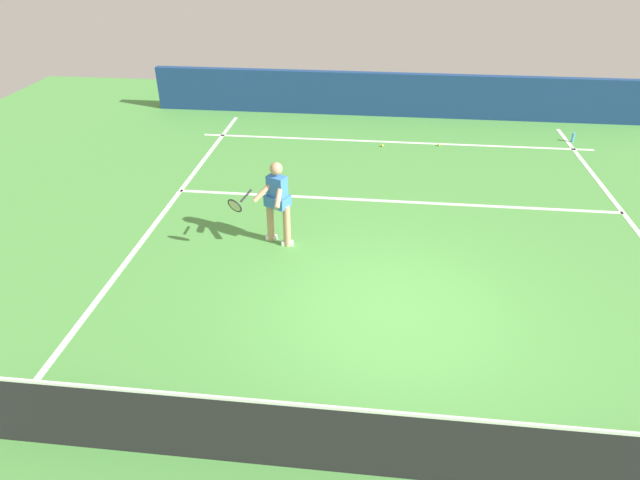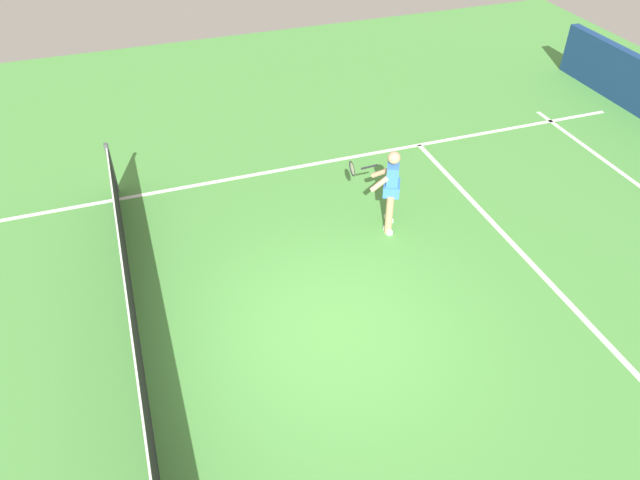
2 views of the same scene
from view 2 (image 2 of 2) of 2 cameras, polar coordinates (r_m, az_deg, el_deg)
ground_plane at (r=9.07m, az=1.05°, el=-8.49°), size 25.07×25.07×0.00m
service_line_marking at (r=10.59m, az=20.34°, el=-3.14°), size 9.10×0.10×0.01m
sideline_right_marking at (r=12.47m, az=-6.11°, el=6.20°), size 0.10×17.28×0.01m
court_net at (r=8.46m, az=-16.89°, el=-10.26°), size 9.78×0.08×1.07m
tennis_player at (r=10.55m, az=6.63°, el=5.02°), size 1.04×0.82×1.55m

